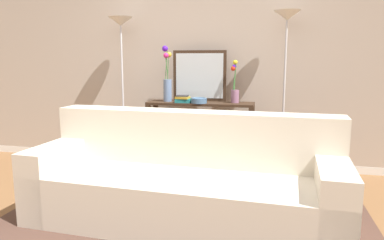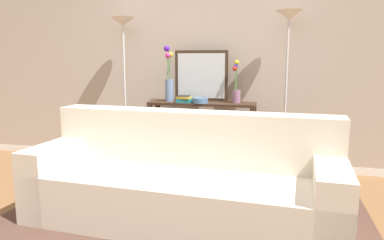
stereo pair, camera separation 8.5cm
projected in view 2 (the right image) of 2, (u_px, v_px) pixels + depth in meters
The scene contains 12 objects.
back_wall at pixel (200, 54), 4.46m from camera, with size 12.00×0.15×2.77m.
area_rug at pixel (178, 228), 2.84m from camera, with size 3.04×2.08×0.01m.
couch at pixel (184, 184), 2.95m from camera, with size 2.52×1.01×0.88m.
console_table at pixel (202, 125), 4.20m from camera, with size 1.22×0.33×0.83m.
floor_lamp_left at pixel (124, 51), 4.32m from camera, with size 0.28×0.28×1.81m.
floor_lamp_right at pixel (288, 48), 3.87m from camera, with size 0.28×0.28×1.83m.
wall_mirror at pixel (201, 76), 4.24m from camera, with size 0.63×0.02×0.59m.
vase_tall_flowers at pixel (169, 81), 4.21m from camera, with size 0.11×0.13×0.64m.
vase_short_flowers at pixel (236, 88), 4.07m from camera, with size 0.10×0.10×0.48m.
fruit_bowl at pixel (200, 100), 4.06m from camera, with size 0.18×0.18×0.06m.
book_stack at pixel (184, 99), 4.11m from camera, with size 0.18×0.14×0.08m.
book_row_under_console at pixel (177, 165), 4.35m from camera, with size 0.40×0.17×0.13m.
Camera 2 is at (0.99, -2.24, 1.31)m, focal length 33.79 mm.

